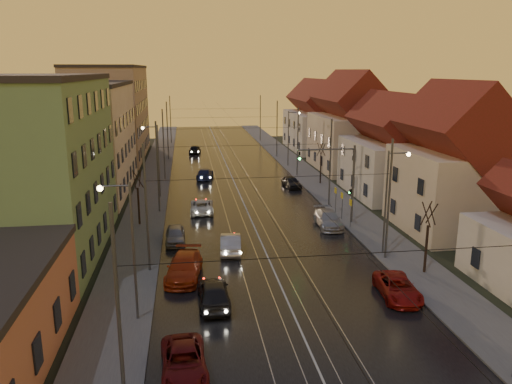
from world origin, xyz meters
name	(u,v)px	position (x,y,z in m)	size (l,w,h in m)	color
ground	(299,327)	(0.00, 0.00, 0.00)	(160.00, 160.00, 0.00)	black
road	(232,176)	(0.00, 40.00, 0.02)	(16.00, 120.00, 0.04)	black
sidewalk_left	(155,178)	(-10.00, 40.00, 0.07)	(4.00, 120.00, 0.15)	#4C4C4C
sidewalk_right	(306,174)	(10.00, 40.00, 0.07)	(4.00, 120.00, 0.15)	#4C4C4C
tram_rail_0	(215,177)	(-2.20, 40.00, 0.06)	(0.06, 120.00, 0.03)	gray
tram_rail_1	(226,176)	(-0.77, 40.00, 0.06)	(0.06, 120.00, 0.03)	gray
tram_rail_2	(237,176)	(0.77, 40.00, 0.06)	(0.06, 120.00, 0.03)	gray
tram_rail_3	(248,176)	(2.20, 40.00, 0.06)	(0.06, 120.00, 0.03)	gray
apartment_left_1	(27,170)	(-17.50, 14.00, 6.50)	(10.00, 18.00, 13.00)	#6D945E
apartment_left_2	(81,140)	(-17.50, 34.00, 6.00)	(10.00, 20.00, 12.00)	#C6B199
apartment_left_3	(111,113)	(-17.50, 58.00, 7.00)	(10.00, 24.00, 14.00)	#9B8264
house_right_1	(455,169)	(17.00, 15.00, 5.45)	(8.67, 10.20, 10.80)	#C1B395
house_right_2	(393,154)	(17.00, 28.00, 4.64)	(9.18, 12.24, 9.20)	beige
house_right_3	(350,128)	(17.00, 43.00, 5.80)	(9.18, 14.28, 11.50)	#C1B395
house_right_4	(317,121)	(17.00, 61.00, 5.05)	(9.18, 16.32, 10.00)	beige
catenary_pole_l_0	(118,315)	(-8.60, -6.00, 4.50)	(0.16, 0.16, 9.00)	#595B60
catenary_pole_l_1	(146,210)	(-8.60, 9.00, 4.50)	(0.16, 0.16, 9.00)	#595B60
catenary_pole_r_1	(389,201)	(8.60, 9.00, 4.50)	(0.16, 0.16, 9.00)	#595B60
catenary_pole_l_2	(158,168)	(-8.60, 24.00, 4.50)	(0.16, 0.16, 9.00)	#595B60
catenary_pole_r_2	(330,163)	(8.60, 24.00, 4.50)	(0.16, 0.16, 9.00)	#595B60
catenary_pole_l_3	(164,145)	(-8.60, 39.00, 4.50)	(0.16, 0.16, 9.00)	#595B60
catenary_pole_r_3	(298,143)	(8.60, 39.00, 4.50)	(0.16, 0.16, 9.00)	#595B60
catenary_pole_l_4	(167,131)	(-8.60, 54.00, 4.50)	(0.16, 0.16, 9.00)	#595B60
catenary_pole_r_4	(277,129)	(8.60, 54.00, 4.50)	(0.16, 0.16, 9.00)	#595B60
catenary_pole_l_5	(170,120)	(-8.60, 72.00, 4.50)	(0.16, 0.16, 9.00)	#595B60
catenary_pole_r_5	(260,119)	(8.60, 72.00, 4.50)	(0.16, 0.16, 9.00)	#595B60
street_lamp_0	(127,238)	(-9.10, 2.00, 4.89)	(1.75, 0.32, 8.00)	#595B60
street_lamp_1	(390,192)	(9.10, 10.00, 4.89)	(1.75, 0.32, 8.00)	#595B60
street_lamp_2	(156,154)	(-9.10, 30.00, 4.89)	(1.75, 0.32, 8.00)	#595B60
street_lamp_3	(290,133)	(9.10, 46.00, 4.89)	(1.75, 0.32, 8.00)	#595B60
traffic_light_mast	(343,175)	(7.99, 18.00, 4.60)	(5.30, 0.32, 7.20)	#595B60
bare_tree_0	(138,199)	(-10.20, 20.00, 2.49)	(1.09, 1.09, 5.11)	black
bare_tree_1	(427,240)	(10.20, 6.00, 2.49)	(1.09, 1.09, 5.11)	black
bare_tree_2	(321,164)	(10.40, 34.00, 2.49)	(1.09, 1.09, 5.11)	black
driving_car_0	(214,293)	(-4.46, 3.33, 0.78)	(1.85, 4.60, 1.57)	black
driving_car_1	(231,243)	(-2.65, 12.17, 0.73)	(1.54, 4.40, 1.45)	#ACACB1
driving_car_2	(202,206)	(-4.47, 23.45, 0.66)	(2.19, 4.76, 1.32)	#BCBCBC
driving_car_3	(205,174)	(-3.54, 39.07, 0.69)	(1.93, 4.74, 1.38)	#161D43
driving_car_4	(195,149)	(-4.41, 59.27, 0.74)	(1.75, 4.36, 1.49)	black
parked_left_1	(184,362)	(-6.22, -3.44, 0.62)	(2.07, 4.48, 1.25)	#5D1012
parked_left_2	(184,267)	(-6.20, 7.63, 0.77)	(2.14, 5.27, 1.53)	#A73010
parked_left_3	(175,235)	(-6.92, 14.85, 0.67)	(1.57, 3.90, 1.33)	gray
parked_right_0	(398,288)	(6.86, 2.81, 0.64)	(2.12, 4.61, 1.28)	maroon
parked_right_1	(328,219)	(6.59, 17.28, 0.71)	(1.99, 4.89, 1.42)	#A6A7AB
parked_right_2	(291,182)	(6.48, 32.71, 0.68)	(1.60, 3.97, 1.35)	black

